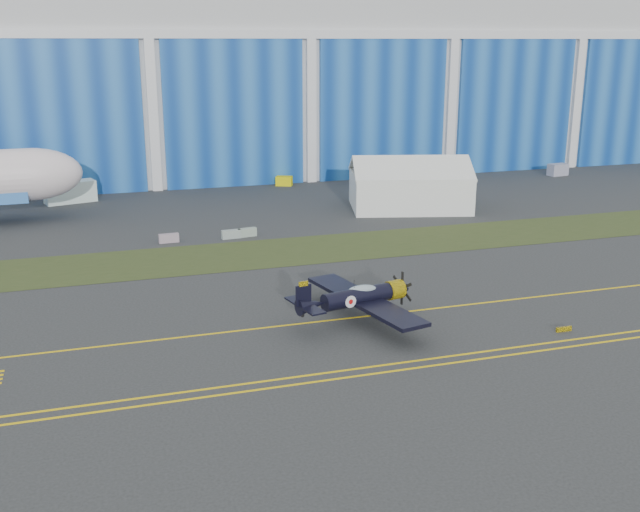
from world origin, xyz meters
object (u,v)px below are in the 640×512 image
object	(u,v)px
tug	(284,181)
shipping_container	(70,192)
warbird	(358,297)
tent	(410,182)

from	to	relation	value
tug	shipping_container	bearing A→B (deg)	-149.42
warbird	tug	bearing A→B (deg)	68.36
tent	shipping_container	world-z (taller)	tent
tent	warbird	bearing A→B (deg)	-104.63
tent	tug	distance (m)	22.03
shipping_container	tug	distance (m)	28.94
shipping_container	tug	size ratio (longest dim) A/B	2.74
tent	shipping_container	size ratio (longest dim) A/B	2.64
warbird	tent	world-z (taller)	tent
warbird	tug	distance (m)	54.19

